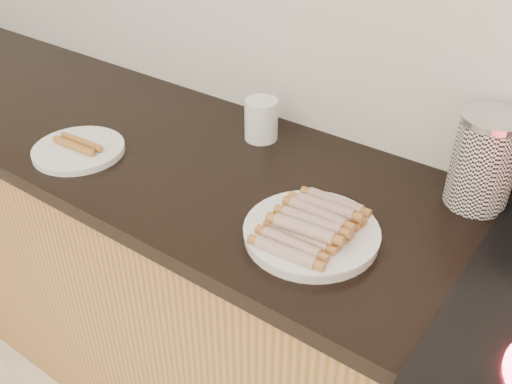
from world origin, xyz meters
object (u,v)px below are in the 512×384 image
Objects in this scene: mug at (261,120)px; side_plate at (79,150)px; main_plate at (311,234)px; canister at (484,161)px.

side_plate is at bearing -134.65° from mug.
side_plate is at bearing -175.51° from main_plate.
main_plate is at bearing -40.81° from mug.
canister is at bearing 54.70° from main_plate.
canister reaches higher than main_plate.
mug reaches higher than main_plate.
side_plate is 0.47m from mug.
mug is (-0.33, 0.28, 0.05)m from main_plate.
main_plate is 0.43m from mug.
canister is 0.56m from mug.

